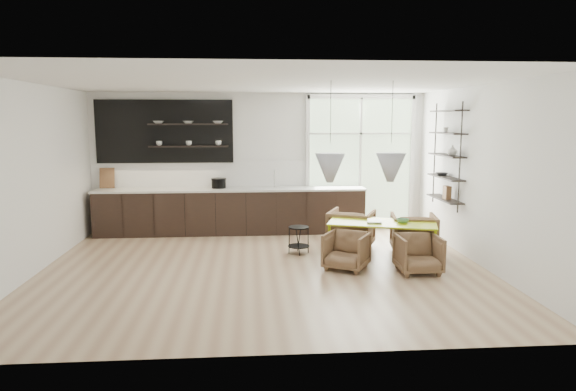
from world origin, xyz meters
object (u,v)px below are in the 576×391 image
object	(u,v)px
dining_table	(382,225)
armchair_front_right	(418,254)
armchair_back_left	(351,229)
armchair_front_left	(346,251)
wire_stool	(299,236)
armchair_back_right	(413,233)

from	to	relation	value
dining_table	armchair_front_right	size ratio (longest dim) A/B	2.93
armchair_back_left	armchair_front_left	size ratio (longest dim) A/B	1.22
armchair_front_right	wire_stool	xyz separation A→B (m)	(-1.73, 1.29, 0.01)
dining_table	wire_stool	xyz separation A→B (m)	(-1.36, 0.49, -0.29)
armchair_front_right	dining_table	bearing A→B (deg)	114.86
dining_table	armchair_front_right	xyz separation A→B (m)	(0.37, -0.80, -0.30)
dining_table	wire_stool	world-z (taller)	dining_table
armchair_front_right	wire_stool	world-z (taller)	armchair_front_right
armchair_front_right	wire_stool	distance (m)	2.16
armchair_front_right	wire_stool	bearing A→B (deg)	143.48
armchair_back_right	wire_stool	xyz separation A→B (m)	(-2.03, 0.12, -0.04)
dining_table	armchair_front_left	size ratio (longest dim) A/B	2.96
armchair_back_right	armchair_front_left	xyz separation A→B (m)	(-1.37, -0.88, -0.06)
dining_table	armchair_back_right	size ratio (longest dim) A/B	2.47
armchair_back_left	wire_stool	xyz separation A→B (m)	(-0.99, -0.28, -0.05)
armchair_back_right	wire_stool	bearing A→B (deg)	6.56
dining_table	armchair_front_left	distance (m)	0.92
wire_stool	armchair_front_right	bearing A→B (deg)	-36.65
armchair_back_left	armchair_front_right	size ratio (longest dim) A/B	1.21
dining_table	wire_stool	distance (m)	1.48
dining_table	armchair_back_right	xyz separation A→B (m)	(0.66, 0.37, -0.25)
armchair_back_left	wire_stool	distance (m)	1.04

